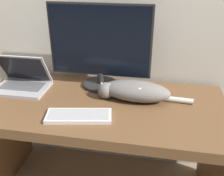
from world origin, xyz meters
The scene contains 5 objects.
desk centered at (0.00, 0.35, 0.57)m, with size 1.48×0.71×0.72m.
monitor centered at (-0.04, 0.58, 0.99)m, with size 0.65×0.23×0.53m.
laptop centered at (-0.53, 0.44, 0.77)m, with size 0.33×0.25×0.23m.
external_keyboard centered at (-0.07, 0.17, 0.73)m, with size 0.37×0.19×0.02m.
cat centered at (0.19, 0.42, 0.78)m, with size 0.57×0.20×0.12m.
Camera 1 is at (0.32, -0.96, 1.49)m, focal length 42.00 mm.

